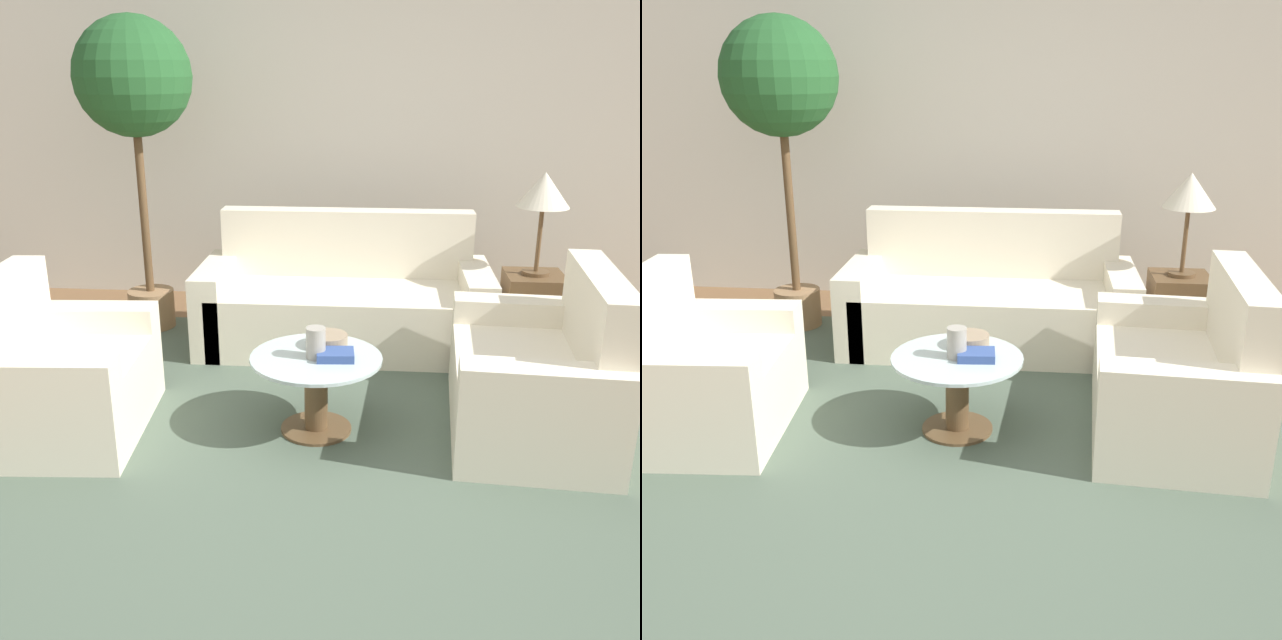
% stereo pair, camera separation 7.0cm
% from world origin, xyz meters
% --- Properties ---
extents(ground_plane, '(14.00, 14.00, 0.00)m').
position_xyz_m(ground_plane, '(0.00, 0.00, 0.00)').
color(ground_plane, brown).
extents(wall_back, '(10.00, 0.06, 2.60)m').
position_xyz_m(wall_back, '(0.00, 3.04, 1.30)').
color(wall_back, beige).
rests_on(wall_back, ground_plane).
extents(rug, '(3.64, 3.49, 0.01)m').
position_xyz_m(rug, '(0.05, 0.58, 0.00)').
color(rug, '#4C5B4C').
rests_on(rug, ground_plane).
extents(sofa_main, '(1.99, 0.84, 0.91)m').
position_xyz_m(sofa_main, '(0.13, 1.91, 0.29)').
color(sofa_main, beige).
rests_on(sofa_main, ground_plane).
extents(armchair, '(0.84, 1.04, 0.88)m').
position_xyz_m(armchair, '(-1.33, 0.48, 0.29)').
color(armchair, beige).
rests_on(armchair, ground_plane).
extents(loveseat, '(0.88, 1.27, 0.89)m').
position_xyz_m(loveseat, '(1.26, 0.69, 0.29)').
color(loveseat, beige).
rests_on(loveseat, ground_plane).
extents(coffee_table, '(0.70, 0.70, 0.43)m').
position_xyz_m(coffee_table, '(0.05, 0.58, 0.28)').
color(coffee_table, brown).
rests_on(coffee_table, ground_plane).
extents(side_table, '(0.39, 0.39, 0.54)m').
position_xyz_m(side_table, '(1.43, 1.89, 0.27)').
color(side_table, brown).
rests_on(side_table, ground_plane).
extents(table_lamp, '(0.34, 0.34, 0.69)m').
position_xyz_m(table_lamp, '(1.43, 1.89, 1.10)').
color(table_lamp, brown).
rests_on(table_lamp, side_table).
extents(potted_plant, '(0.81, 0.81, 2.21)m').
position_xyz_m(potted_plant, '(-1.34, 2.12, 1.70)').
color(potted_plant, '#93704C').
rests_on(potted_plant, ground_plane).
extents(vase, '(0.10, 0.10, 0.17)m').
position_xyz_m(vase, '(0.05, 0.56, 0.52)').
color(vase, '#9E998E').
rests_on(vase, coffee_table).
extents(bowl, '(0.21, 0.21, 0.07)m').
position_xyz_m(bowl, '(0.10, 0.73, 0.47)').
color(bowl, gray).
rests_on(bowl, coffee_table).
extents(book_stack, '(0.20, 0.16, 0.05)m').
position_xyz_m(book_stack, '(0.15, 0.55, 0.46)').
color(book_stack, '#334C8C').
rests_on(book_stack, coffee_table).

